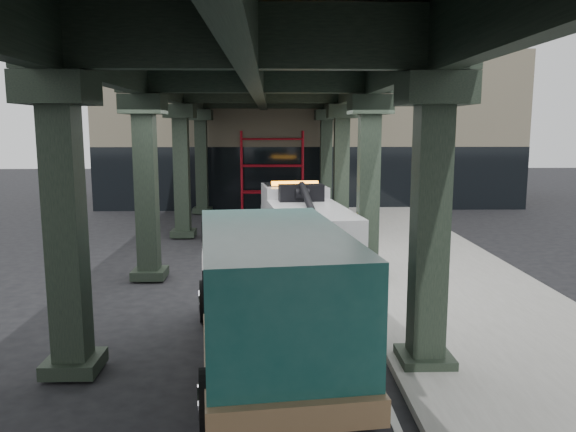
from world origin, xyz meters
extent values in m
plane|color=black|center=(0.00, 0.00, 0.00)|extent=(90.00, 90.00, 0.00)
cube|color=gray|center=(4.50, 2.00, 0.07)|extent=(5.00, 40.00, 0.15)
cube|color=silver|center=(1.70, 2.00, 0.01)|extent=(0.12, 38.00, 0.01)
cube|color=black|center=(2.60, -4.00, 2.50)|extent=(0.55, 0.55, 5.00)
cube|color=black|center=(2.60, -4.00, 4.75)|extent=(1.10, 1.10, 0.50)
cube|color=black|center=(2.60, -4.00, 0.18)|extent=(0.90, 0.90, 0.24)
cube|color=black|center=(2.60, 2.00, 2.50)|extent=(0.55, 0.55, 5.00)
cube|color=black|center=(2.60, 2.00, 4.75)|extent=(1.10, 1.10, 0.50)
cube|color=black|center=(2.60, 2.00, 0.18)|extent=(0.90, 0.90, 0.24)
cube|color=black|center=(2.60, 8.00, 2.50)|extent=(0.55, 0.55, 5.00)
cube|color=black|center=(2.60, 8.00, 4.75)|extent=(1.10, 1.10, 0.50)
cube|color=black|center=(2.60, 8.00, 0.18)|extent=(0.90, 0.90, 0.24)
cube|color=black|center=(2.60, 14.00, 2.50)|extent=(0.55, 0.55, 5.00)
cube|color=black|center=(2.60, 14.00, 4.75)|extent=(1.10, 1.10, 0.50)
cube|color=black|center=(2.60, 14.00, 0.18)|extent=(0.90, 0.90, 0.24)
cube|color=black|center=(-3.40, -4.00, 2.50)|extent=(0.55, 0.55, 5.00)
cube|color=black|center=(-3.40, -4.00, 4.75)|extent=(1.10, 1.10, 0.50)
cube|color=black|center=(-3.40, -4.00, 0.18)|extent=(0.90, 0.90, 0.24)
cube|color=black|center=(-3.40, 2.00, 2.50)|extent=(0.55, 0.55, 5.00)
cube|color=black|center=(-3.40, 2.00, 4.75)|extent=(1.10, 1.10, 0.50)
cube|color=black|center=(-3.40, 2.00, 0.18)|extent=(0.90, 0.90, 0.24)
cube|color=black|center=(-3.40, 8.00, 2.50)|extent=(0.55, 0.55, 5.00)
cube|color=black|center=(-3.40, 8.00, 4.75)|extent=(1.10, 1.10, 0.50)
cube|color=black|center=(-3.40, 8.00, 0.18)|extent=(0.90, 0.90, 0.24)
cube|color=black|center=(-3.40, 14.00, 2.50)|extent=(0.55, 0.55, 5.00)
cube|color=black|center=(-3.40, 14.00, 4.75)|extent=(1.10, 1.10, 0.50)
cube|color=black|center=(-3.40, 14.00, 0.18)|extent=(0.90, 0.90, 0.24)
cube|color=black|center=(2.60, 2.00, 5.55)|extent=(0.35, 32.00, 1.10)
cube|color=black|center=(-3.40, 2.00, 5.55)|extent=(0.35, 32.00, 1.10)
cube|color=black|center=(-0.40, 2.00, 5.55)|extent=(0.35, 32.00, 1.10)
cube|color=black|center=(-0.40, 2.00, 6.25)|extent=(7.40, 32.00, 0.30)
cube|color=#C6B793|center=(2.00, 20.00, 4.00)|extent=(22.00, 10.00, 8.00)
cylinder|color=#AB0D1A|center=(-1.50, 14.90, 2.00)|extent=(0.08, 0.08, 4.00)
cylinder|color=#AB0D1A|center=(-1.50, 14.10, 2.00)|extent=(0.08, 0.08, 4.00)
cylinder|color=#AB0D1A|center=(1.50, 14.90, 2.00)|extent=(0.08, 0.08, 4.00)
cylinder|color=#AB0D1A|center=(1.50, 14.10, 2.00)|extent=(0.08, 0.08, 4.00)
cylinder|color=#AB0D1A|center=(0.00, 14.90, 1.00)|extent=(3.00, 0.08, 0.08)
cylinder|color=#AB0D1A|center=(0.00, 14.90, 2.30)|extent=(3.00, 0.08, 0.08)
cylinder|color=#AB0D1A|center=(0.00, 14.90, 3.60)|extent=(3.00, 0.08, 0.08)
cube|color=black|center=(1.00, 3.93, 0.62)|extent=(1.64, 6.72, 0.22)
cube|color=silver|center=(0.74, 6.18, 1.38)|extent=(2.31, 2.35, 1.60)
cube|color=silver|center=(0.64, 7.11, 0.93)|extent=(2.14, 0.85, 0.80)
cube|color=black|center=(0.72, 6.40, 1.82)|extent=(2.07, 1.37, 0.75)
cube|color=silver|center=(1.12, 2.92, 1.20)|extent=(2.62, 4.65, 1.24)
cube|color=orange|center=(0.76, 6.00, 2.26)|extent=(1.62, 0.43, 0.14)
cube|color=black|center=(0.91, 4.68, 2.09)|extent=(1.47, 0.69, 0.53)
cylinder|color=black|center=(1.10, 3.09, 1.86)|extent=(0.56, 3.11, 1.19)
cube|color=black|center=(1.37, 0.67, 0.31)|extent=(0.41, 1.27, 0.16)
cube|color=black|center=(1.44, 0.05, 0.27)|extent=(1.44, 0.38, 0.16)
cylinder|color=black|center=(-0.26, 6.33, 0.49)|extent=(0.42, 1.01, 0.98)
cylinder|color=silver|center=(-0.26, 6.33, 0.49)|extent=(0.41, 0.57, 0.54)
cylinder|color=black|center=(1.68, 6.56, 0.49)|extent=(0.42, 1.01, 0.98)
cylinder|color=silver|center=(1.68, 6.56, 0.49)|extent=(0.41, 0.57, 0.54)
cylinder|color=black|center=(0.08, 3.42, 0.49)|extent=(0.42, 1.01, 0.98)
cylinder|color=silver|center=(0.08, 3.42, 0.49)|extent=(0.41, 0.57, 0.54)
cylinder|color=black|center=(2.02, 3.65, 0.49)|extent=(0.42, 1.01, 0.98)
cylinder|color=silver|center=(2.02, 3.65, 0.49)|extent=(0.41, 0.57, 0.54)
cylinder|color=black|center=(0.21, 2.28, 0.49)|extent=(0.42, 1.01, 0.98)
cylinder|color=silver|center=(0.21, 2.28, 0.49)|extent=(0.41, 0.57, 0.54)
cylinder|color=black|center=(2.15, 2.50, 0.49)|extent=(0.42, 1.01, 0.98)
cylinder|color=silver|center=(2.15, 2.50, 0.49)|extent=(0.41, 0.57, 0.54)
cube|color=#134641|center=(-0.38, -1.25, 1.02)|extent=(2.34, 1.45, 0.97)
cube|color=#134641|center=(-0.01, -4.19, 1.45)|extent=(2.84, 5.09, 2.10)
cube|color=olive|center=(-0.07, -3.76, 0.59)|extent=(3.03, 6.27, 0.38)
cube|color=black|center=(-0.32, -1.68, 1.88)|extent=(2.14, 0.72, 0.90)
cube|color=black|center=(-0.05, -3.87, 1.99)|extent=(2.75, 4.13, 0.59)
cube|color=silver|center=(-0.45, -0.68, 0.59)|extent=(2.15, 0.39, 0.32)
cylinder|color=black|center=(-1.44, -1.44, 0.45)|extent=(0.41, 0.93, 0.90)
cylinder|color=silver|center=(-1.44, -1.44, 0.45)|extent=(0.40, 0.54, 0.50)
cylinder|color=black|center=(0.70, -1.17, 0.45)|extent=(0.41, 0.93, 0.90)
cylinder|color=silver|center=(0.70, -1.17, 0.45)|extent=(0.40, 0.54, 0.50)
cylinder|color=black|center=(-0.88, -5.92, 0.45)|extent=(0.41, 0.93, 0.90)
cylinder|color=silver|center=(-0.88, -5.92, 0.45)|extent=(0.40, 0.54, 0.50)
cylinder|color=black|center=(1.26, -5.66, 0.45)|extent=(0.41, 0.93, 0.90)
cylinder|color=silver|center=(1.26, -5.66, 0.45)|extent=(0.40, 0.54, 0.50)
camera|label=1|loc=(-0.03, -13.12, 4.14)|focal=35.00mm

